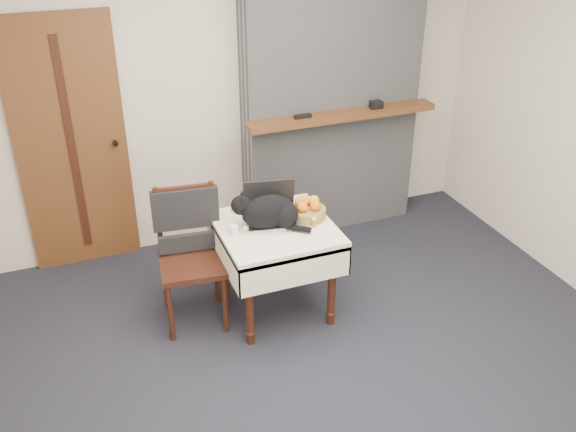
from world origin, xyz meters
The scene contains 12 objects.
ground centered at (0.00, 0.00, 0.00)m, with size 4.50×4.50×0.00m, color black.
room_shell centered at (0.00, 0.46, 1.76)m, with size 4.52×4.01×2.61m.
door centered at (-1.20, 1.97, 1.00)m, with size 0.82×0.10×2.00m.
chimney centered at (0.90, 1.85, 1.30)m, with size 1.62×0.48×2.60m.
side_table centered at (0.01, 0.76, 0.59)m, with size 0.78×0.78×0.70m.
laptop centered at (0.01, 0.87, 0.77)m, with size 0.41×0.37×0.27m.
cat centered at (-0.04, 0.77, 0.81)m, with size 0.51×0.37×0.27m.
cream_jar centered at (-0.30, 0.75, 0.74)m, with size 0.06×0.06×0.07m, color white.
pill_bottle centered at (0.25, 0.66, 0.74)m, with size 0.03×0.03×0.07m.
fruit_basket centered at (0.26, 0.80, 0.76)m, with size 0.26×0.26×0.15m.
desk_clutter centered at (0.15, 0.80, 0.70)m, with size 0.14×0.02×0.01m, color black.
chair centered at (-0.56, 0.96, 0.63)m, with size 0.49×0.48×0.99m.
Camera 1 is at (-1.29, -2.84, 2.87)m, focal length 40.00 mm.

